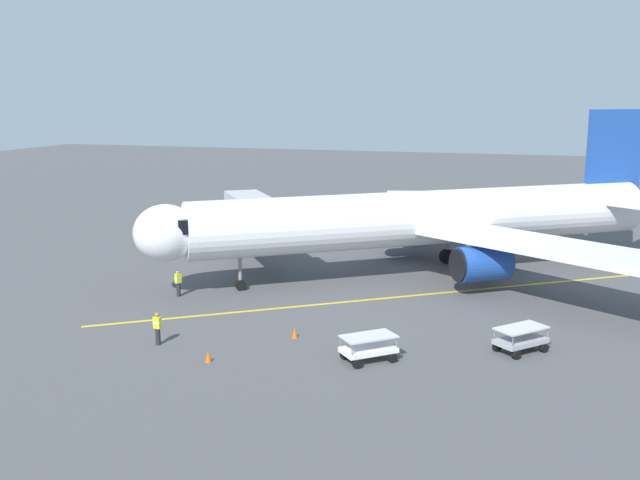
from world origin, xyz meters
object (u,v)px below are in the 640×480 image
(ground_crew_wing_walker, at_px, (158,328))
(ground_crew_loader, at_px, (457,232))
(safety_cone_nose_left, at_px, (295,333))
(ground_crew_marshaller, at_px, (178,283))
(baggage_cart_starboard_side, at_px, (369,348))
(safety_cone_nose_right, at_px, (208,356))
(airplane, at_px, (432,219))
(jet_bridge, at_px, (257,219))
(baggage_cart_portside, at_px, (521,339))

(ground_crew_wing_walker, xyz_separation_m, ground_crew_loader, (-11.27, -31.39, 0.00))
(ground_crew_loader, xyz_separation_m, safety_cone_nose_left, (4.94, 28.25, -0.61))
(ground_crew_marshaller, bearing_deg, baggage_cart_starboard_side, 152.07)
(safety_cone_nose_left, relative_size, safety_cone_nose_right, 1.00)
(ground_crew_marshaller, distance_m, baggage_cart_starboard_side, 16.14)
(airplane, xyz_separation_m, ground_crew_loader, (-0.40, -12.15, -3.12))
(ground_crew_marshaller, relative_size, safety_cone_nose_right, 3.11)
(ground_crew_marshaller, xyz_separation_m, ground_crew_loader, (-14.69, -22.84, 0.00))
(ground_crew_loader, distance_m, safety_cone_nose_left, 28.69)
(ground_crew_wing_walker, relative_size, baggage_cart_starboard_side, 0.60)
(jet_bridge, relative_size, safety_cone_nose_right, 18.82)
(safety_cone_nose_left, bearing_deg, baggage_cart_starboard_side, 154.60)
(ground_crew_wing_walker, distance_m, safety_cone_nose_right, 3.89)
(ground_crew_marshaller, xyz_separation_m, ground_crew_wing_walker, (-3.42, 8.55, 0.00))
(ground_crew_wing_walker, xyz_separation_m, safety_cone_nose_left, (-6.32, -3.14, -0.61))
(safety_cone_nose_right, bearing_deg, baggage_cart_portside, -157.11)
(ground_crew_loader, distance_m, safety_cone_nose_right, 33.76)
(safety_cone_nose_right, bearing_deg, safety_cone_nose_left, -120.99)
(jet_bridge, distance_m, ground_crew_marshaller, 9.09)
(ground_crew_marshaller, bearing_deg, jet_bridge, -103.42)
(baggage_cart_portside, height_order, safety_cone_nose_left, baggage_cart_portside)
(jet_bridge, height_order, ground_crew_wing_walker, jet_bridge)
(safety_cone_nose_left, height_order, safety_cone_nose_right, same)
(jet_bridge, distance_m, ground_crew_wing_walker, 17.25)
(ground_crew_loader, relative_size, baggage_cart_starboard_side, 0.60)
(baggage_cart_portside, distance_m, safety_cone_nose_right, 15.43)
(jet_bridge, height_order, baggage_cart_starboard_side, jet_bridge)
(airplane, xyz_separation_m, baggage_cart_portside, (-6.90, 14.71, -3.35))
(airplane, distance_m, safety_cone_nose_left, 17.14)
(ground_crew_marshaller, distance_m, ground_crew_loader, 27.15)
(safety_cone_nose_right, bearing_deg, airplane, -109.44)
(ground_crew_wing_walker, distance_m, ground_crew_loader, 33.35)
(ground_crew_loader, bearing_deg, baggage_cart_portside, 103.59)
(jet_bridge, xyz_separation_m, safety_cone_nose_right, (-4.97, 18.42, -3.49))
(ground_crew_loader, distance_m, baggage_cart_portside, 27.64)
(airplane, bearing_deg, baggage_cart_portside, 115.11)
(ground_crew_wing_walker, height_order, safety_cone_nose_left, ground_crew_wing_walker)
(baggage_cart_portside, bearing_deg, safety_cone_nose_left, 6.91)
(ground_crew_marshaller, distance_m, safety_cone_nose_left, 11.16)
(airplane, bearing_deg, jet_bridge, 10.58)
(safety_cone_nose_left, bearing_deg, jet_bridge, -60.73)
(baggage_cart_starboard_side, xyz_separation_m, safety_cone_nose_right, (7.29, 2.47, -0.38))
(ground_crew_marshaller, bearing_deg, safety_cone_nose_left, 150.93)
(ground_crew_wing_walker, distance_m, baggage_cart_portside, 18.33)
(baggage_cart_starboard_side, distance_m, safety_cone_nose_left, 5.02)
(airplane, distance_m, ground_crew_loader, 12.55)
(jet_bridge, height_order, baggage_cart_portside, jet_bridge)
(ground_crew_loader, relative_size, safety_cone_nose_right, 3.11)
(ground_crew_loader, relative_size, safety_cone_nose_left, 3.11)
(safety_cone_nose_left, bearing_deg, ground_crew_loader, -99.93)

